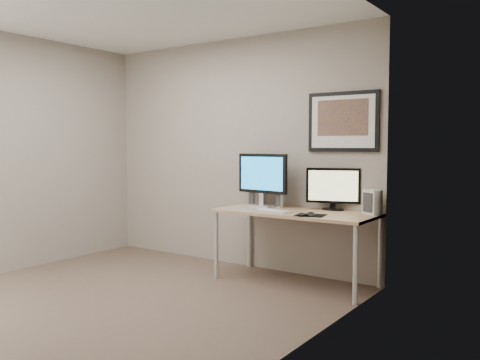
{
  "coord_description": "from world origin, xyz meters",
  "views": [
    {
      "loc": [
        3.41,
        -3.09,
        1.39
      ],
      "look_at": [
        0.5,
        1.1,
        1.04
      ],
      "focal_mm": 38.0,
      "sensor_mm": 36.0,
      "label": 1
    }
  ],
  "objects": [
    {
      "name": "floor",
      "position": [
        0.0,
        0.0,
        0.0
      ],
      "size": [
        3.6,
        3.6,
        0.0
      ],
      "primitive_type": "plane",
      "color": "brown",
      "rests_on": "ground"
    },
    {
      "name": "mousepad",
      "position": [
        1.27,
        1.16,
        0.73
      ],
      "size": [
        0.3,
        0.28,
        0.0
      ],
      "primitive_type": "cube",
      "rotation": [
        0.0,
        0.0,
        0.18
      ],
      "color": "black",
      "rests_on": "desk"
    },
    {
      "name": "phone_dock",
      "position": [
        0.7,
        1.54,
        0.79
      ],
      "size": [
        0.07,
        0.07,
        0.12
      ],
      "primitive_type": "cube",
      "rotation": [
        0.0,
        0.0,
        0.43
      ],
      "color": "black",
      "rests_on": "desk"
    },
    {
      "name": "mouse",
      "position": [
        1.27,
        1.15,
        0.75
      ],
      "size": [
        0.07,
        0.1,
        0.03
      ],
      "primitive_type": "ellipsoid",
      "rotation": [
        0.0,
        0.0,
        -0.17
      ],
      "color": "black",
      "rests_on": "mousepad"
    },
    {
      "name": "keyboard",
      "position": [
        0.82,
        1.21,
        0.74
      ],
      "size": [
        0.43,
        0.22,
        0.01
      ],
      "primitive_type": "cube",
      "rotation": [
        0.0,
        0.0,
        -0.27
      ],
      "color": "silver",
      "rests_on": "desk"
    },
    {
      "name": "fan_unit",
      "position": [
        1.71,
        1.55,
        0.85
      ],
      "size": [
        0.19,
        0.17,
        0.23
      ],
      "primitive_type": "cube",
      "rotation": [
        0.0,
        0.0,
        -0.43
      ],
      "color": "silver",
      "rests_on": "desk"
    },
    {
      "name": "monitor_tv",
      "position": [
        1.28,
        1.63,
        0.96
      ],
      "size": [
        0.53,
        0.19,
        0.43
      ],
      "rotation": [
        0.0,
        0.0,
        0.3
      ],
      "color": "black",
      "rests_on": "desk"
    },
    {
      "name": "monitor_large",
      "position": [
        0.52,
        1.49,
        1.04
      ],
      "size": [
        0.62,
        0.22,
        0.56
      ],
      "rotation": [
        0.0,
        0.0,
        -0.09
      ],
      "color": "#B9B9BF",
      "rests_on": "desk"
    },
    {
      "name": "remote",
      "position": [
        1.24,
        1.1,
        0.74
      ],
      "size": [
        0.06,
        0.18,
        0.02
      ],
      "primitive_type": "cube",
      "rotation": [
        0.0,
        0.0,
        -0.08
      ],
      "color": "black",
      "rests_on": "desk"
    },
    {
      "name": "speaker_right",
      "position": [
        0.73,
        1.52,
        0.82
      ],
      "size": [
        0.08,
        0.08,
        0.18
      ],
      "primitive_type": "cylinder",
      "rotation": [
        0.0,
        0.0,
        -0.22
      ],
      "color": "#B9B9BF",
      "rests_on": "desk"
    },
    {
      "name": "desk",
      "position": [
        1.0,
        1.35,
        0.66
      ],
      "size": [
        1.6,
        0.7,
        0.73
      ],
      "color": "#A5804F",
      "rests_on": "floor"
    },
    {
      "name": "framed_art",
      "position": [
        1.35,
        1.68,
        1.62
      ],
      "size": [
        0.75,
        0.04,
        0.6
      ],
      "color": "black",
      "rests_on": "room"
    },
    {
      "name": "room",
      "position": [
        0.0,
        0.45,
        1.64
      ],
      "size": [
        3.6,
        3.6,
        3.6
      ],
      "color": "white",
      "rests_on": "ground"
    },
    {
      "name": "speaker_left",
      "position": [
        0.35,
        1.54,
        0.82
      ],
      "size": [
        0.09,
        0.09,
        0.18
      ],
      "primitive_type": "cylinder",
      "rotation": [
        0.0,
        0.0,
        0.38
      ],
      "color": "#B9B9BF",
      "rests_on": "desk"
    }
  ]
}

